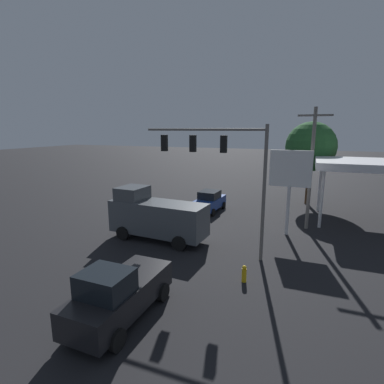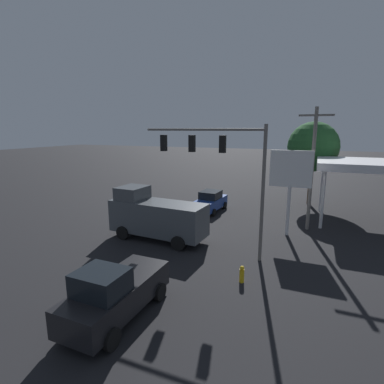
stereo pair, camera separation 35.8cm
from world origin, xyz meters
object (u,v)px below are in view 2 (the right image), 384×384
(traffic_signal_assembly, at_px, (219,159))
(price_sign, at_px, (291,173))
(pickup_parked, at_px, (115,293))
(fire_hydrant, at_px, (242,274))
(delivery_truck, at_px, (156,215))
(sedan_waiting, at_px, (211,201))
(utility_pole, at_px, (312,167))
(street_tree, at_px, (313,147))

(traffic_signal_assembly, bearing_deg, price_sign, -125.86)
(pickup_parked, height_order, fire_hydrant, pickup_parked)
(pickup_parked, bearing_deg, delivery_truck, -160.12)
(sedan_waiting, bearing_deg, delivery_truck, -4.36)
(utility_pole, distance_m, pickup_parked, 16.79)
(price_sign, relative_size, delivery_truck, 0.88)
(sedan_waiting, bearing_deg, traffic_signal_assembly, 25.12)
(traffic_signal_assembly, distance_m, delivery_truck, 6.35)
(price_sign, distance_m, pickup_parked, 14.47)
(sedan_waiting, bearing_deg, price_sign, 64.88)
(sedan_waiting, xyz_separation_m, fire_hydrant, (-5.80, 12.07, -0.51))
(utility_pole, distance_m, fire_hydrant, 11.30)
(traffic_signal_assembly, xyz_separation_m, pickup_parked, (1.85, 7.81, -4.73))
(pickup_parked, bearing_deg, traffic_signal_assembly, 167.91)
(price_sign, xyz_separation_m, street_tree, (-1.22, -10.38, 1.27))
(street_tree, bearing_deg, price_sign, 83.32)
(traffic_signal_assembly, distance_m, price_sign, 6.42)
(pickup_parked, distance_m, fire_hydrant, 6.36)
(price_sign, height_order, fire_hydrant, price_sign)
(pickup_parked, relative_size, delivery_truck, 0.76)
(pickup_parked, distance_m, sedan_waiting, 16.99)
(fire_hydrant, bearing_deg, price_sign, -100.18)
(price_sign, xyz_separation_m, sedan_waiting, (7.25, -3.99, -3.62))
(sedan_waiting, height_order, delivery_truck, delivery_truck)
(utility_pole, xyz_separation_m, fire_hydrant, (2.79, 10.02, -4.42))
(delivery_truck, bearing_deg, utility_pole, -143.58)
(utility_pole, relative_size, pickup_parked, 1.74)
(price_sign, distance_m, sedan_waiting, 9.03)
(utility_pole, xyz_separation_m, sedan_waiting, (8.60, -2.05, -3.90))
(street_tree, bearing_deg, pickup_parked, 73.82)
(pickup_parked, relative_size, sedan_waiting, 1.16)
(street_tree, bearing_deg, delivery_truck, 56.73)
(delivery_truck, distance_m, street_tree, 18.07)
(price_sign, bearing_deg, fire_hydrant, 79.82)
(sedan_waiting, bearing_deg, fire_hydrant, 29.37)
(sedan_waiting, distance_m, delivery_truck, 8.43)
(traffic_signal_assembly, xyz_separation_m, price_sign, (-3.69, -5.10, -1.27))
(delivery_truck, bearing_deg, fire_hydrant, 155.49)
(pickup_parked, distance_m, street_tree, 24.70)
(traffic_signal_assembly, height_order, utility_pole, utility_pole)
(delivery_truck, bearing_deg, traffic_signal_assembly, 174.48)
(utility_pole, relative_size, price_sign, 1.49)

